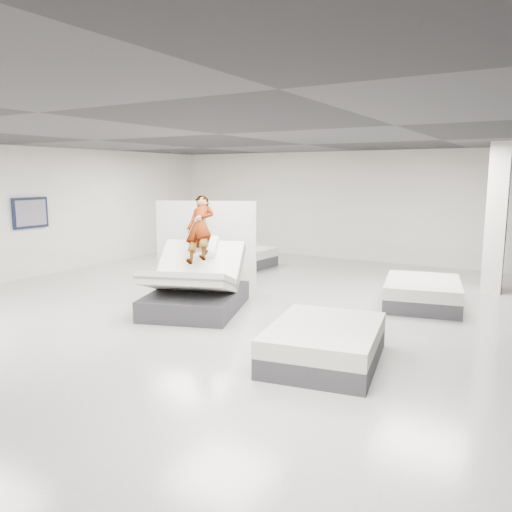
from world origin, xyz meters
name	(u,v)px	position (x,y,z in m)	size (l,w,h in m)	color
room	(220,228)	(0.00, 0.00, 1.60)	(14.00, 14.04, 3.20)	#B6B3AC
hero_bed	(196,288)	(-0.63, 0.09, 0.42)	(2.20, 2.52, 1.35)	#3E3E43
person	(200,241)	(-0.73, 0.39, 1.27)	(0.55, 0.36, 1.52)	slate
remote	(206,252)	(-0.41, 0.13, 1.11)	(0.05, 0.14, 0.03)	black
divider_panel	(206,247)	(-1.38, 1.47, 0.98)	(2.16, 0.10, 1.97)	silver
flat_bed_right_far	(422,293)	(2.96, 2.59, 0.25)	(1.71, 2.07, 0.50)	#3E3E43
flat_bed_right_near	(324,344)	(2.47, -1.12, 0.26)	(1.70, 2.08, 0.51)	#3E3E43
flat_bed_left_far	(236,257)	(-2.46, 4.34, 0.26)	(2.00, 1.57, 0.52)	#3E3E43
column	(496,219)	(4.00, 4.50, 1.60)	(0.40, 0.40, 3.20)	white
wall_poster	(31,213)	(-5.93, 0.50, 1.60)	(0.06, 0.95, 0.75)	black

